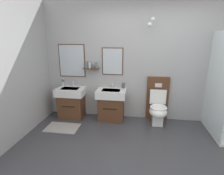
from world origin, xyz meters
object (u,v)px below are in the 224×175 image
object	(u,v)px
toilet	(158,106)
toothbrush_cup	(63,83)
vanity_sink_right	(111,104)
soap_dispenser	(123,85)
vanity_sink_left	(71,101)

from	to	relation	value
toilet	toothbrush_cup	xyz separation A→B (m)	(-2.22, 0.16, 0.39)
vanity_sink_right	soap_dispenser	size ratio (longest dim) A/B	4.27
vanity_sink_right	toothbrush_cup	world-z (taller)	toothbrush_cup
toilet	soap_dispenser	xyz separation A→B (m)	(-0.78, 0.17, 0.40)
soap_dispenser	toothbrush_cup	bearing A→B (deg)	-179.59
toilet	toothbrush_cup	bearing A→B (deg)	175.87
vanity_sink_right	toothbrush_cup	size ratio (longest dim) A/B	3.42
toilet	soap_dispenser	world-z (taller)	toilet
toothbrush_cup	vanity_sink_left	bearing A→B (deg)	-31.93
soap_dispenser	vanity_sink_left	bearing A→B (deg)	-172.32
vanity_sink_left	soap_dispenser	xyz separation A→B (m)	(1.21, 0.16, 0.40)
toothbrush_cup	soap_dispenser	xyz separation A→B (m)	(1.45, 0.01, 0.01)
vanity_sink_left	soap_dispenser	size ratio (longest dim) A/B	4.27
vanity_sink_right	toilet	size ratio (longest dim) A/B	0.71
vanity_sink_left	vanity_sink_right	world-z (taller)	same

